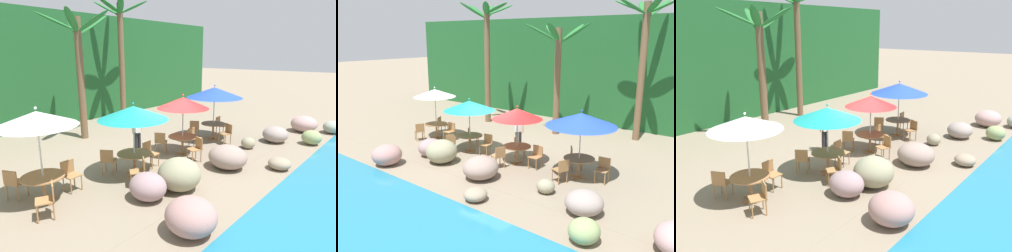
{
  "view_description": "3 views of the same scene",
  "coord_description": "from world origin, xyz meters",
  "views": [
    {
      "loc": [
        -7.3,
        -6.78,
        3.82
      ],
      "look_at": [
        0.4,
        -0.08,
        1.27
      ],
      "focal_mm": 31.13,
      "sensor_mm": 36.0,
      "label": 1
    },
    {
      "loc": [
        9.25,
        -10.84,
        4.95
      ],
      "look_at": [
        0.19,
        0.35,
        1.29
      ],
      "focal_mm": 38.08,
      "sensor_mm": 36.0,
      "label": 2
    },
    {
      "loc": [
        -9.43,
        -7.29,
        4.71
      ],
      "look_at": [
        0.19,
        0.35,
        1.19
      ],
      "focal_mm": 36.89,
      "sensor_mm": 36.0,
      "label": 3
    }
  ],
  "objects": [
    {
      "name": "chair_blue_left",
      "position": [
        3.52,
        -0.73,
        0.51
      ],
      "size": [
        0.55,
        0.55,
        0.87
      ],
      "color": "#9E7042",
      "rests_on": "ground"
    },
    {
      "name": "dining_table_teal",
      "position": [
        -1.38,
        -0.21,
        0.61
      ],
      "size": [
        1.1,
        1.1,
        0.74
      ],
      "color": "olive",
      "rests_on": "ground"
    },
    {
      "name": "waiter_in_white",
      "position": [
        0.15,
        1.28,
        0.99
      ],
      "size": [
        0.52,
        0.39,
        1.7
      ],
      "color": "#232328",
      "rests_on": "ground"
    },
    {
      "name": "dining_table_blue",
      "position": [
        3.75,
        0.09,
        0.61
      ],
      "size": [
        1.1,
        1.1,
        0.74
      ],
      "color": "olive",
      "rests_on": "ground"
    },
    {
      "name": "umbrella_blue",
      "position": [
        3.75,
        0.09,
        2.14
      ],
      "size": [
        2.49,
        2.49,
        2.48
      ],
      "color": "silver",
      "rests_on": "ground"
    },
    {
      "name": "chair_white_left",
      "position": [
        -4.44,
        -0.56,
        0.51
      ],
      "size": [
        0.57,
        0.56,
        0.87
      ],
      "color": "#9E7042",
      "rests_on": "ground"
    },
    {
      "name": "dining_table_red",
      "position": [
        1.17,
        -0.16,
        0.61
      ],
      "size": [
        1.1,
        1.1,
        0.74
      ],
      "color": "olive",
      "rests_on": "ground"
    },
    {
      "name": "chair_teal_inland",
      "position": [
        -1.93,
        0.44,
        0.51
      ],
      "size": [
        0.59,
        0.59,
        0.87
      ],
      "color": "#9E7042",
      "rests_on": "ground"
    },
    {
      "name": "palm_tree_second",
      "position": [
        -0.0,
        4.68,
        3.66
      ],
      "size": [
        3.12,
        3.29,
        5.58
      ],
      "color": "brown",
      "rests_on": "ground"
    },
    {
      "name": "chair_teal_left",
      "position": [
        -1.83,
        -0.94,
        0.51
      ],
      "size": [
        0.6,
        0.59,
        0.87
      ],
      "color": "#9E7042",
      "rests_on": "ground"
    },
    {
      "name": "terrace_deck",
      "position": [
        0.0,
        0.0,
        0.0
      ],
      "size": [
        18.0,
        5.2,
        0.01
      ],
      "color": "gray",
      "rests_on": "ground"
    },
    {
      "name": "foliage_backdrop",
      "position": [
        0.0,
        9.0,
        3.0
      ],
      "size": [
        28.0,
        2.4,
        6.0
      ],
      "color": "#1E5628",
      "rests_on": "ground"
    },
    {
      "name": "umbrella_white",
      "position": [
        -4.15,
        0.25,
        2.26
      ],
      "size": [
        2.01,
        2.01,
        2.56
      ],
      "color": "silver",
      "rests_on": "ground"
    },
    {
      "name": "umbrella_teal",
      "position": [
        -1.38,
        -0.21,
        2.05
      ],
      "size": [
        2.21,
        2.21,
        2.37
      ],
      "color": "silver",
      "rests_on": "ground"
    },
    {
      "name": "chair_red_inland",
      "position": [
        0.69,
        0.54,
        0.51
      ],
      "size": [
        0.58,
        0.57,
        0.87
      ],
      "color": "#9E7042",
      "rests_on": "ground"
    },
    {
      "name": "palm_tree_third",
      "position": [
        3.63,
        6.2,
        4.36
      ],
      "size": [
        3.05,
        2.75,
        6.63
      ],
      "color": "brown",
      "rests_on": "ground"
    },
    {
      "name": "chair_white_inland",
      "position": [
        -4.61,
        0.97,
        0.51
      ],
      "size": [
        0.57,
        0.57,
        0.87
      ],
      "color": "#9E7042",
      "rests_on": "ground"
    },
    {
      "name": "chair_blue_inland",
      "position": [
        3.2,
        0.75,
        0.51
      ],
      "size": [
        0.59,
        0.59,
        0.87
      ],
      "color": "#9E7042",
      "rests_on": "ground"
    },
    {
      "name": "umbrella_red",
      "position": [
        1.17,
        -0.16,
        2.03
      ],
      "size": [
        1.97,
        1.97,
        2.36
      ],
      "color": "silver",
      "rests_on": "ground"
    },
    {
      "name": "chair_white_seaward",
      "position": [
        -3.31,
        0.39,
        0.51
      ],
      "size": [
        0.45,
        0.45,
        0.87
      ],
      "color": "#9E7042",
      "rests_on": "ground"
    },
    {
      "name": "chair_red_left",
      "position": [
        0.93,
        -0.98,
        0.51
      ],
      "size": [
        0.55,
        0.55,
        0.87
      ],
      "color": "#9E7042",
      "rests_on": "ground"
    },
    {
      "name": "dining_table_white",
      "position": [
        -4.15,
        0.25,
        0.61
      ],
      "size": [
        1.1,
        1.1,
        0.74
      ],
      "color": "olive",
      "rests_on": "ground"
    },
    {
      "name": "chair_teal_seaward",
      "position": [
        -0.54,
        -0.05,
        0.51
      ],
      "size": [
        0.46,
        0.46,
        0.87
      ],
      "color": "#9E7042",
      "rests_on": "ground"
    },
    {
      "name": "chair_red_seaward",
      "position": [
        2.02,
        -0.06,
        0.51
      ],
      "size": [
        0.43,
        0.43,
        0.87
      ],
      "color": "#9E7042",
      "rests_on": "ground"
    },
    {
      "name": "rock_seawall",
      "position": [
        2.12,
        -2.55,
        0.39
      ],
      "size": [
        12.27,
        3.06,
        0.94
      ],
      "color": "#8C9D63",
      "rests_on": "ground"
    },
    {
      "name": "ground_plane",
      "position": [
        0.0,
        0.0,
        0.0
      ],
      "size": [
        120.0,
        120.0,
        0.0
      ],
      "primitive_type": "plane",
      "color": "gray"
    },
    {
      "name": "chair_blue_seaward",
      "position": [
        4.59,
        0.25,
        0.51
      ],
      "size": [
        0.45,
        0.46,
        0.87
      ],
      "color": "#9E7042",
      "rests_on": "ground"
    }
  ]
}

